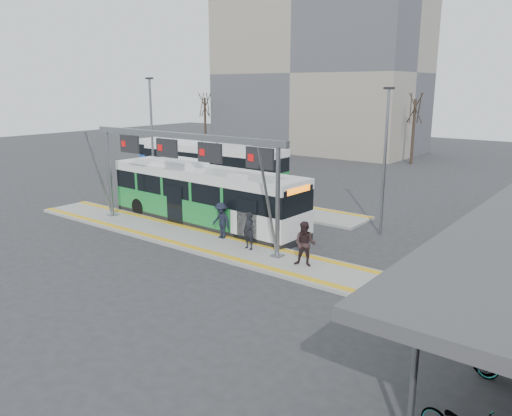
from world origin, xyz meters
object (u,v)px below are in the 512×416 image
at_px(passenger_b, 305,244).
at_px(passenger_c, 221,220).
at_px(hero_bus, 205,196).
at_px(gantry, 182,154).
at_px(passenger_a, 249,231).

distance_m(passenger_b, passenger_c, 5.52).
bearing_deg(hero_bus, passenger_c, -30.74).
height_order(gantry, hero_bus, gantry).
bearing_deg(passenger_b, gantry, 161.11).
relative_size(gantry, passenger_b, 6.71).
relative_size(hero_bus, passenger_c, 6.99).
bearing_deg(passenger_b, passenger_a, 157.38).
bearing_deg(hero_bus, gantry, -68.92).
bearing_deg(passenger_a, hero_bus, 161.27).
bearing_deg(gantry, hero_bus, 109.27).
relative_size(passenger_a, passenger_b, 0.91).
bearing_deg(passenger_a, passenger_b, 0.59).
height_order(passenger_a, passenger_c, passenger_c).
bearing_deg(gantry, passenger_c, 16.27).
bearing_deg(passenger_c, gantry, -157.04).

